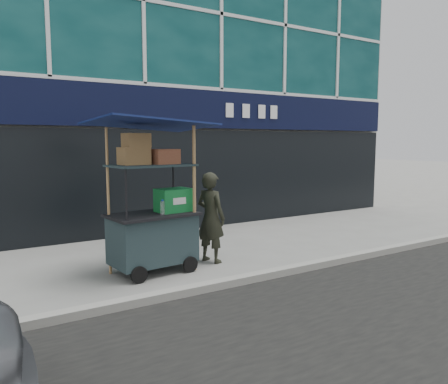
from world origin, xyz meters
TOP-DOWN VIEW (x-y plane):
  - ground at (0.00, 0.00)m, footprint 80.00×80.00m
  - curb at (0.00, -0.20)m, footprint 80.00×0.18m
  - vendor_cart at (-1.03, 1.07)m, footprint 1.98×1.49m
  - vendor_man at (0.05, 1.09)m, footprint 0.56×0.68m

SIDE VIEW (x-z plane):
  - ground at x=0.00m, z-range 0.00..0.00m
  - curb at x=0.00m, z-range 0.00..0.12m
  - vendor_man at x=0.05m, z-range 0.00..1.60m
  - vendor_cart at x=-1.03m, z-range -0.37..2.14m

